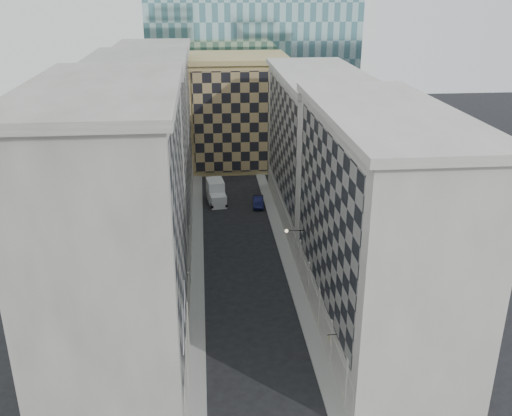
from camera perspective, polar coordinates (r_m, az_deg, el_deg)
sidewalk_west at (r=66.66m, az=-5.89°, el=-5.32°), size 1.50×100.00×0.15m
sidewalk_east at (r=67.29m, az=3.11°, el=-4.96°), size 1.50×100.00×0.15m
bldg_left_a at (r=44.94m, az=-13.69°, el=-3.18°), size 10.80×22.80×23.70m
bldg_left_b at (r=65.57m, az=-11.20°, el=4.52°), size 10.80×22.80×22.70m
bldg_left_c at (r=86.88m, az=-9.90°, el=8.50°), size 10.80×22.80×21.70m
bldg_right_a at (r=50.92m, az=12.09°, el=-1.85°), size 10.80×26.80×20.70m
bldg_right_b at (r=75.75m, az=6.19°, el=5.98°), size 10.80×28.80×19.70m
tan_block at (r=99.68m, az=-1.85°, el=9.68°), size 16.80×14.80×18.80m
church_tower at (r=111.51m, az=-3.56°, el=20.02°), size 7.20×7.20×51.50m
flagpoles_left at (r=41.88m, az=-7.25°, el=-10.62°), size 0.10×6.33×2.33m
bracket_lamp at (r=59.18m, az=3.24°, el=-2.30°), size 1.98×0.36×0.36m
box_truck at (r=83.69m, az=-4.00°, el=1.49°), size 2.96×5.94×3.14m
dark_car at (r=82.10m, az=0.22°, el=0.64°), size 1.79×4.35×1.40m
shop_sign at (r=46.88m, az=7.39°, el=-12.82°), size 0.78×0.68×0.76m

